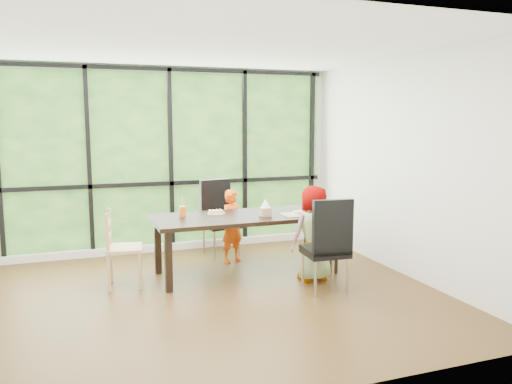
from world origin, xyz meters
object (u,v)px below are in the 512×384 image
chair_interior_leather (325,244)px  child_toddler (232,226)px  plate_near (299,214)px  orange_cup (182,211)px  plate_far (216,213)px  tissue_box (266,212)px  green_cup (321,210)px  dining_table (246,244)px  white_mug (320,206)px  child_older (313,233)px  chair_window_leather (221,218)px  chair_end_beech (124,248)px

chair_interior_leather → child_toddler: bearing=-63.2°
plate_near → orange_cup: 1.46m
plate_far → orange_cup: (-0.44, -0.04, 0.06)m
plate_far → child_toddler: bearing=47.8°
chair_interior_leather → tissue_box: (-0.42, 0.79, 0.26)m
tissue_box → green_cup: bearing=-8.5°
child_toddler → plate_near: size_ratio=4.67×
dining_table → white_mug: (1.07, 0.07, 0.41)m
dining_table → child_toddler: bearing=90.0°
child_toddler → green_cup: 1.28m
plate_far → orange_cup: bearing=-175.0°
child_older → green_cup: size_ratio=10.81×
chair_interior_leather → child_older: bearing=-93.0°
chair_window_leather → plate_far: (-0.27, -0.71, 0.22)m
child_older → plate_near: bearing=-89.2°
child_older → tissue_box: size_ratio=9.29×
chair_end_beech → orange_cup: bearing=-69.4°
dining_table → green_cup: size_ratio=21.45×
chair_interior_leather → plate_near: size_ratio=5.07×
chair_interior_leather → plate_near: (0.02, 0.74, 0.22)m
chair_end_beech → child_older: bearing=-96.3°
dining_table → chair_interior_leather: 1.14m
child_older → plate_far: size_ratio=5.26×
dining_table → chair_end_beech: bearing=179.6°
child_older → chair_end_beech: bearing=-18.3°
orange_cup → green_cup: size_ratio=1.19×
plate_far → chair_interior_leather: bearing=-50.4°
chair_interior_leather → child_toddler: 1.63m
child_toddler → orange_cup: 0.92m
green_cup → white_mug: bearing=66.3°
dining_table → white_mug: size_ratio=30.05×
orange_cup → tissue_box: bearing=-18.4°
chair_end_beech → white_mug: (2.55, 0.06, 0.34)m
plate_near → orange_cup: size_ratio=1.68×
dining_table → chair_interior_leather: size_ratio=2.12×
child_toddler → white_mug: 1.21m
dining_table → plate_far: size_ratio=10.44×
chair_interior_leather → plate_near: chair_interior_leather is taller
child_toddler → plate_far: bearing=-155.3°
chair_end_beech → child_toddler: (1.49, 0.56, 0.05)m
chair_interior_leather → chair_end_beech: size_ratio=1.20×
child_toddler → orange_cup: (-0.76, -0.40, 0.32)m
chair_window_leather → chair_interior_leather: 1.98m
tissue_box → orange_cup: bearing=161.6°
orange_cup → white_mug: (1.83, -0.11, -0.03)m
plate_far → tissue_box: bearing=-34.2°
chair_window_leather → tissue_box: bearing=-84.5°
chair_end_beech → plate_near: chair_end_beech is taller
white_mug → green_cup: bearing=-113.7°
child_toddler → orange_cup: size_ratio=7.82×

